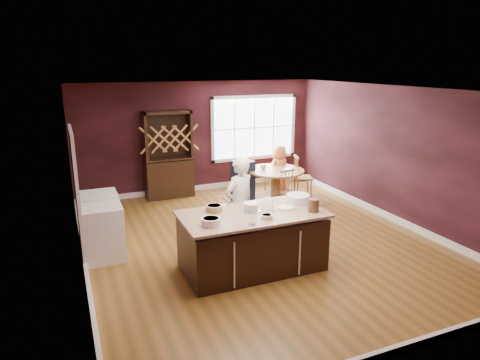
% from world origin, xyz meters
% --- Properties ---
extents(room_shell, '(7.00, 7.00, 7.00)m').
position_xyz_m(room_shell, '(0.00, 0.00, 1.35)').
color(room_shell, brown).
rests_on(room_shell, ground).
extents(window, '(2.36, 0.10, 1.66)m').
position_xyz_m(window, '(1.50, 3.47, 1.50)').
color(window, white).
rests_on(window, room_shell).
extents(doorway, '(0.08, 1.26, 2.13)m').
position_xyz_m(doorway, '(-2.97, 0.60, 1.02)').
color(doorway, white).
rests_on(doorway, room_shell).
extents(kitchen_island, '(2.20, 1.15, 0.92)m').
position_xyz_m(kitchen_island, '(-0.54, -0.95, 0.44)').
color(kitchen_island, black).
rests_on(kitchen_island, ground).
extents(dining_table, '(1.31, 1.31, 0.75)m').
position_xyz_m(dining_table, '(1.35, 1.94, 0.53)').
color(dining_table, brown).
rests_on(dining_table, ground).
extents(baker, '(0.70, 0.58, 1.65)m').
position_xyz_m(baker, '(-0.46, -0.23, 0.82)').
color(baker, silver).
rests_on(baker, ground).
extents(layer_cake, '(0.31, 0.31, 0.13)m').
position_xyz_m(layer_cake, '(-0.53, -0.86, 0.98)').
color(layer_cake, white).
rests_on(layer_cake, kitchen_island).
extents(bowl_blue, '(0.27, 0.27, 0.11)m').
position_xyz_m(bowl_blue, '(-1.29, -1.19, 0.97)').
color(bowl_blue, white).
rests_on(bowl_blue, kitchen_island).
extents(bowl_yellow, '(0.26, 0.26, 0.10)m').
position_xyz_m(bowl_yellow, '(-1.05, -0.65, 0.97)').
color(bowl_yellow, '#A5734B').
rests_on(bowl_yellow, kitchen_island).
extents(bowl_pink, '(0.14, 0.14, 0.05)m').
position_xyz_m(bowl_pink, '(-0.74, -1.36, 0.94)').
color(bowl_pink, white).
rests_on(bowl_pink, kitchen_island).
extents(bowl_olive, '(0.17, 0.17, 0.06)m').
position_xyz_m(bowl_olive, '(-0.45, -1.26, 0.95)').
color(bowl_olive, beige).
rests_on(bowl_olive, kitchen_island).
extents(drinking_glass, '(0.08, 0.08, 0.16)m').
position_xyz_m(drinking_glass, '(-0.19, -1.01, 1.00)').
color(drinking_glass, silver).
rests_on(drinking_glass, kitchen_island).
extents(dinner_plate, '(0.27, 0.27, 0.02)m').
position_xyz_m(dinner_plate, '(0.05, -0.94, 0.93)').
color(dinner_plate, beige).
rests_on(dinner_plate, kitchen_island).
extents(white_tub, '(0.38, 0.38, 0.13)m').
position_xyz_m(white_tub, '(0.35, -0.78, 0.99)').
color(white_tub, white).
rests_on(white_tub, kitchen_island).
extents(stoneware_crock, '(0.17, 0.17, 0.20)m').
position_xyz_m(stoneware_crock, '(0.34, -1.25, 1.02)').
color(stoneware_crock, brown).
rests_on(stoneware_crock, kitchen_island).
extents(rug, '(2.15, 1.71, 0.01)m').
position_xyz_m(rug, '(1.35, 1.94, 0.01)').
color(rug, brown).
rests_on(rug, ground).
extents(chair_east, '(0.51, 0.53, 1.01)m').
position_xyz_m(chair_east, '(2.13, 1.99, 0.51)').
color(chair_east, brown).
rests_on(chair_east, ground).
extents(chair_south, '(0.42, 0.41, 0.91)m').
position_xyz_m(chair_south, '(1.32, 1.14, 0.46)').
color(chair_south, brown).
rests_on(chair_south, ground).
extents(chair_north, '(0.47, 0.45, 0.96)m').
position_xyz_m(chair_north, '(1.70, 2.68, 0.48)').
color(chair_north, brown).
rests_on(chair_north, ground).
extents(seated_woman, '(0.69, 0.57, 1.20)m').
position_xyz_m(seated_woman, '(1.71, 2.42, 0.60)').
color(seated_woman, '#F4874C').
rests_on(seated_woman, ground).
extents(high_chair, '(0.50, 0.50, 1.01)m').
position_xyz_m(high_chair, '(0.63, 2.17, 0.51)').
color(high_chair, black).
rests_on(high_chair, ground).
extents(toddler, '(0.18, 0.14, 0.26)m').
position_xyz_m(toddler, '(0.60, 2.29, 0.81)').
color(toddler, '#8CA5BF').
rests_on(toddler, high_chair).
extents(table_plate, '(0.20, 0.20, 0.01)m').
position_xyz_m(table_plate, '(1.59, 1.83, 0.76)').
color(table_plate, beige).
rests_on(table_plate, dining_table).
extents(table_cup, '(0.14, 0.14, 0.10)m').
position_xyz_m(table_cup, '(1.10, 2.07, 0.80)').
color(table_cup, beige).
rests_on(table_cup, dining_table).
extents(hutch, '(1.12, 0.47, 2.05)m').
position_xyz_m(hutch, '(-0.84, 3.22, 1.03)').
color(hutch, black).
rests_on(hutch, ground).
extents(washer, '(0.63, 0.61, 0.91)m').
position_xyz_m(washer, '(-2.64, 0.28, 0.46)').
color(washer, white).
rests_on(washer, ground).
extents(dryer, '(0.65, 0.63, 0.94)m').
position_xyz_m(dryer, '(-2.64, 0.92, 0.47)').
color(dryer, white).
rests_on(dryer, ground).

